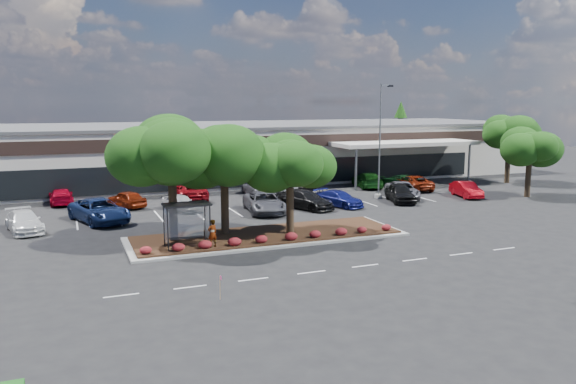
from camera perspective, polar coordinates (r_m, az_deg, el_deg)
name	(u,v)px	position (r m, az deg, el deg)	size (l,w,h in m)	color
ground	(321,249)	(34.10, 3.34, -5.84)	(160.00, 160.00, 0.00)	black
retail_store	(196,151)	(65.49, -9.29, 4.08)	(80.40, 25.20, 6.25)	beige
landscape_island	(267,236)	(36.91, -2.13, -4.47)	(18.00, 6.00, 0.26)	#979692
lane_markings	(262,217)	(43.45, -2.67, -2.55)	(33.12, 20.06, 0.01)	silver
shrub_row	(279,237)	(34.91, -0.97, -4.61)	(17.00, 0.80, 0.50)	maroon
bus_shelter	(186,212)	(34.02, -10.31, -2.02)	(2.75, 1.55, 2.59)	black
island_tree_west	(172,178)	(35.13, -11.70, 1.42)	(7.20, 7.20, 7.89)	#10370D
island_tree_mid	(224,178)	(36.60, -6.49, 1.41)	(6.60, 6.60, 7.32)	#10370D
island_tree_east	(290,184)	(36.51, 0.22, 0.81)	(5.80, 5.80, 6.50)	#10370D
tree_east_near	(529,162)	(56.72, 23.30, 2.79)	(5.60, 5.60, 6.51)	#10370D
tree_east_far	(509,148)	(65.86, 21.51, 4.17)	(6.40, 6.40, 7.62)	#10370D
conifer_north_east	(400,130)	(88.16, 11.33, 6.18)	(3.96, 3.96, 9.00)	#10370D
person_waiting	(212,233)	(33.69, -7.69, -4.17)	(0.61, 0.40, 1.67)	#594C47
light_pole	(380,148)	(51.91, 9.37, 4.43)	(1.43, 0.63, 10.44)	#979692
survey_stake	(220,284)	(25.73, -6.89, -9.30)	(0.07, 0.14, 1.09)	#A27B55
car_0	(24,222)	(42.46, -25.23, -2.74)	(1.98, 4.87, 1.41)	silver
car_1	(99,211)	(43.77, -18.61, -1.80)	(2.84, 6.15, 1.71)	navy
car_2	(180,203)	(46.65, -10.88, -1.06)	(1.60, 3.96, 1.35)	#B7B7B7
car_3	(264,202)	(45.12, -2.43, -1.06)	(2.71, 5.87, 1.63)	#4F5056
car_4	(306,200)	(46.65, 1.79, -0.78)	(2.15, 5.29, 1.54)	black
car_5	(339,199)	(47.86, 5.21, -0.68)	(1.87, 4.60, 1.33)	navy
car_6	(400,193)	(50.72, 11.34, -0.11)	(1.90, 4.73, 1.61)	black
car_7	(402,190)	(52.68, 11.52, 0.18)	(2.52, 5.46, 1.52)	#59585F
car_8	(466,190)	(54.90, 17.64, 0.24)	(1.52, 4.35, 1.43)	#99050F
car_9	(61,196)	(52.55, -22.06, -0.42)	(1.92, 4.72, 1.37)	maroon
car_10	(127,199)	(49.14, -16.07, -0.69)	(1.69, 4.21, 1.44)	#6A1A07
car_11	(188,191)	(51.73, -10.17, 0.12)	(2.72, 5.90, 1.64)	maroon
car_12	(258,188)	(53.44, -3.03, 0.41)	(2.31, 5.01, 1.39)	#505058
car_13	(282,187)	(53.80, -0.63, 0.47)	(2.29, 4.98, 1.38)	silver
car_14	(307,187)	(53.50, 1.99, 0.55)	(1.71, 4.91, 1.62)	black
car_15	(367,180)	(58.81, 8.06, 1.22)	(2.20, 5.40, 1.57)	#144A14
car_16	(400,181)	(59.47, 11.33, 1.11)	(2.23, 4.83, 1.34)	#195225
car_17	(413,183)	(57.97, 12.57, 0.93)	(2.44, 5.29, 1.47)	#631807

